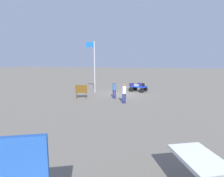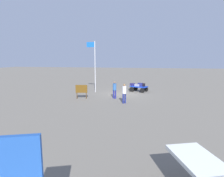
{
  "view_description": "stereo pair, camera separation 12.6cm",
  "coord_description": "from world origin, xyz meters",
  "px_view_note": "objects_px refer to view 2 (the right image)",
  "views": [
    {
      "loc": [
        -2.69,
        20.96,
        3.98
      ],
      "look_at": [
        0.1,
        6.0,
        1.56
      ],
      "focal_mm": 30.43,
      "sensor_mm": 36.0,
      "label": 1
    },
    {
      "loc": [
        -2.82,
        20.94,
        3.98
      ],
      "look_at": [
        0.1,
        6.0,
        1.56
      ],
      "focal_mm": 30.43,
      "sensor_mm": 36.0,
      "label": 2
    }
  ],
  "objects_px": {
    "suitcase_tan": "(132,84)",
    "signboard": "(81,90)",
    "suitcase_olive": "(137,85)",
    "suitcase_navy": "(143,85)",
    "worker_trailing": "(115,89)",
    "luggage_cart": "(139,88)",
    "suitcase_grey": "(140,85)",
    "flagpole": "(94,62)",
    "worker_lead": "(124,92)"
  },
  "relations": [
    {
      "from": "suitcase_olive",
      "to": "suitcase_tan",
      "type": "xyz_separation_m",
      "value": [
        0.6,
        -0.55,
        0.01
      ]
    },
    {
      "from": "suitcase_navy",
      "to": "suitcase_tan",
      "type": "height_order",
      "value": "suitcase_navy"
    },
    {
      "from": "suitcase_navy",
      "to": "signboard",
      "type": "distance_m",
      "value": 7.82
    },
    {
      "from": "suitcase_tan",
      "to": "luggage_cart",
      "type": "bearing_deg",
      "value": 148.42
    },
    {
      "from": "suitcase_grey",
      "to": "worker_trailing",
      "type": "height_order",
      "value": "worker_trailing"
    },
    {
      "from": "suitcase_olive",
      "to": "suitcase_tan",
      "type": "distance_m",
      "value": 0.81
    },
    {
      "from": "worker_trailing",
      "to": "flagpole",
      "type": "distance_m",
      "value": 5.02
    },
    {
      "from": "suitcase_grey",
      "to": "worker_lead",
      "type": "xyz_separation_m",
      "value": [
        1.11,
        6.28,
        0.17
      ]
    },
    {
      "from": "suitcase_olive",
      "to": "flagpole",
      "type": "height_order",
      "value": "flagpole"
    },
    {
      "from": "luggage_cart",
      "to": "worker_trailing",
      "type": "xyz_separation_m",
      "value": [
        2.15,
        4.48,
        0.53
      ]
    },
    {
      "from": "suitcase_navy",
      "to": "signboard",
      "type": "bearing_deg",
      "value": 41.53
    },
    {
      "from": "suitcase_navy",
      "to": "worker_lead",
      "type": "xyz_separation_m",
      "value": [
        1.44,
        6.3,
        0.19
      ]
    },
    {
      "from": "suitcase_navy",
      "to": "suitcase_grey",
      "type": "relative_size",
      "value": 0.83
    },
    {
      "from": "luggage_cart",
      "to": "worker_trailing",
      "type": "distance_m",
      "value": 5.0
    },
    {
      "from": "suitcase_navy",
      "to": "suitcase_olive",
      "type": "bearing_deg",
      "value": 1.69
    },
    {
      "from": "worker_trailing",
      "to": "flagpole",
      "type": "bearing_deg",
      "value": -46.32
    },
    {
      "from": "luggage_cart",
      "to": "suitcase_grey",
      "type": "height_order",
      "value": "suitcase_grey"
    },
    {
      "from": "worker_trailing",
      "to": "luggage_cart",
      "type": "bearing_deg",
      "value": -115.59
    },
    {
      "from": "suitcase_olive",
      "to": "worker_trailing",
      "type": "distance_m",
      "value": 4.84
    },
    {
      "from": "suitcase_navy",
      "to": "flagpole",
      "type": "xyz_separation_m",
      "value": [
        5.66,
        1.3,
        2.67
      ]
    },
    {
      "from": "worker_lead",
      "to": "suitcase_grey",
      "type": "bearing_deg",
      "value": -100.05
    },
    {
      "from": "worker_lead",
      "to": "signboard",
      "type": "distance_m",
      "value": 4.55
    },
    {
      "from": "worker_trailing",
      "to": "flagpole",
      "type": "xyz_separation_m",
      "value": [
        3.01,
        -3.15,
        2.51
      ]
    },
    {
      "from": "suitcase_navy",
      "to": "flagpole",
      "type": "distance_m",
      "value": 6.39
    },
    {
      "from": "worker_lead",
      "to": "suitcase_tan",
      "type": "bearing_deg",
      "value": -91.14
    },
    {
      "from": "suitcase_olive",
      "to": "signboard",
      "type": "bearing_deg",
      "value": 45.1
    },
    {
      "from": "suitcase_grey",
      "to": "worker_lead",
      "type": "relative_size",
      "value": 0.35
    },
    {
      "from": "suitcase_tan",
      "to": "worker_lead",
      "type": "bearing_deg",
      "value": 88.86
    },
    {
      "from": "luggage_cart",
      "to": "worker_lead",
      "type": "distance_m",
      "value": 6.43
    },
    {
      "from": "luggage_cart",
      "to": "worker_trailing",
      "type": "relative_size",
      "value": 1.31
    },
    {
      "from": "worker_trailing",
      "to": "suitcase_olive",
      "type": "bearing_deg",
      "value": -113.76
    },
    {
      "from": "suitcase_grey",
      "to": "worker_lead",
      "type": "bearing_deg",
      "value": 79.95
    },
    {
      "from": "suitcase_tan",
      "to": "signboard",
      "type": "height_order",
      "value": "signboard"
    },
    {
      "from": "suitcase_grey",
      "to": "flagpole",
      "type": "distance_m",
      "value": 6.09
    },
    {
      "from": "worker_trailing",
      "to": "signboard",
      "type": "xyz_separation_m",
      "value": [
        3.2,
        0.74,
        -0.1
      ]
    },
    {
      "from": "worker_lead",
      "to": "flagpole",
      "type": "distance_m",
      "value": 6.99
    },
    {
      "from": "suitcase_grey",
      "to": "suitcase_tan",
      "type": "height_order",
      "value": "suitcase_grey"
    },
    {
      "from": "worker_trailing",
      "to": "flagpole",
      "type": "relative_size",
      "value": 0.29
    },
    {
      "from": "suitcase_tan",
      "to": "flagpole",
      "type": "bearing_deg",
      "value": 22.77
    },
    {
      "from": "worker_trailing",
      "to": "signboard",
      "type": "relative_size",
      "value": 1.24
    },
    {
      "from": "luggage_cart",
      "to": "suitcase_olive",
      "type": "height_order",
      "value": "suitcase_olive"
    },
    {
      "from": "suitcase_navy",
      "to": "suitcase_grey",
      "type": "xyz_separation_m",
      "value": [
        0.33,
        0.02,
        0.02
      ]
    },
    {
      "from": "suitcase_olive",
      "to": "worker_trailing",
      "type": "bearing_deg",
      "value": 66.24
    },
    {
      "from": "suitcase_grey",
      "to": "worker_trailing",
      "type": "xyz_separation_m",
      "value": [
        2.33,
        4.43,
        0.14
      ]
    },
    {
      "from": "flagpole",
      "to": "worker_lead",
      "type": "bearing_deg",
      "value": 130.17
    },
    {
      "from": "luggage_cart",
      "to": "worker_lead",
      "type": "height_order",
      "value": "worker_lead"
    },
    {
      "from": "luggage_cart",
      "to": "signboard",
      "type": "bearing_deg",
      "value": 44.33
    },
    {
      "from": "suitcase_navy",
      "to": "worker_lead",
      "type": "height_order",
      "value": "worker_lead"
    },
    {
      "from": "suitcase_navy",
      "to": "flagpole",
      "type": "relative_size",
      "value": 0.09
    },
    {
      "from": "luggage_cart",
      "to": "worker_trailing",
      "type": "bearing_deg",
      "value": 64.41
    }
  ]
}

